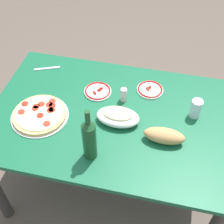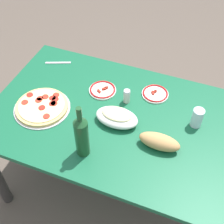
% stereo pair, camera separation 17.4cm
% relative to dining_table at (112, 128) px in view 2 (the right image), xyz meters
% --- Properties ---
extents(ground_plane, '(8.00, 8.00, 0.00)m').
position_rel_dining_table_xyz_m(ground_plane, '(0.00, 0.00, -0.62)').
color(ground_plane, brown).
rests_on(ground_plane, ground).
extents(dining_table, '(1.40, 0.91, 0.73)m').
position_rel_dining_table_xyz_m(dining_table, '(0.00, 0.00, 0.00)').
color(dining_table, '#145938').
rests_on(dining_table, ground).
extents(pepperoni_pizza, '(0.33, 0.33, 0.03)m').
position_rel_dining_table_xyz_m(pepperoni_pizza, '(0.40, 0.10, 0.13)').
color(pepperoni_pizza, '#B7B7BC').
rests_on(pepperoni_pizza, dining_table).
extents(baked_pasta_dish, '(0.24, 0.15, 0.08)m').
position_rel_dining_table_xyz_m(baked_pasta_dish, '(-0.04, 0.03, 0.15)').
color(baked_pasta_dish, white).
rests_on(baked_pasta_dish, dining_table).
extents(wine_bottle, '(0.07, 0.07, 0.33)m').
position_rel_dining_table_xyz_m(wine_bottle, '(0.05, 0.28, 0.25)').
color(wine_bottle, '#194723').
rests_on(wine_bottle, dining_table).
extents(water_glass, '(0.06, 0.06, 0.11)m').
position_rel_dining_table_xyz_m(water_glass, '(-0.45, -0.11, 0.17)').
color(water_glass, silver).
rests_on(water_glass, dining_table).
extents(side_plate_near, '(0.17, 0.17, 0.02)m').
position_rel_dining_table_xyz_m(side_plate_near, '(0.13, -0.17, 0.12)').
color(side_plate_near, white).
rests_on(side_plate_near, dining_table).
extents(side_plate_far, '(0.16, 0.16, 0.02)m').
position_rel_dining_table_xyz_m(side_plate_far, '(-0.18, -0.25, 0.12)').
color(side_plate_far, white).
rests_on(side_plate_far, dining_table).
extents(bread_loaf, '(0.22, 0.09, 0.08)m').
position_rel_dining_table_xyz_m(bread_loaf, '(-0.30, 0.11, 0.15)').
color(bread_loaf, tan).
rests_on(bread_loaf, dining_table).
extents(spice_shaker, '(0.04, 0.04, 0.09)m').
position_rel_dining_table_xyz_m(spice_shaker, '(-0.04, -0.14, 0.16)').
color(spice_shaker, silver).
rests_on(spice_shaker, dining_table).
extents(fork_right, '(0.16, 0.08, 0.00)m').
position_rel_dining_table_xyz_m(fork_right, '(0.51, -0.31, 0.11)').
color(fork_right, '#B7B7BC').
rests_on(fork_right, dining_table).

